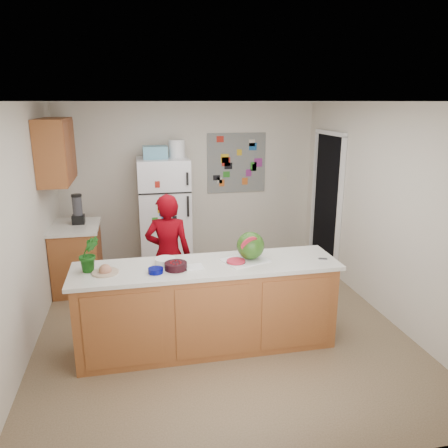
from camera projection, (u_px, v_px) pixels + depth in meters
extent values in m
cube|color=brown|center=(217.00, 322.00, 5.15)|extent=(4.00, 4.50, 0.02)
cube|color=beige|center=(190.00, 183.00, 6.94)|extent=(4.00, 0.02, 2.50)
cube|color=beige|center=(22.00, 230.00, 4.41)|extent=(0.02, 4.50, 2.50)
cube|color=beige|center=(382.00, 210.00, 5.20)|extent=(0.02, 4.50, 2.50)
cube|color=white|center=(216.00, 100.00, 4.47)|extent=(4.00, 4.50, 0.02)
cube|color=black|center=(327.00, 203.00, 6.63)|extent=(0.03, 0.85, 2.04)
cube|color=brown|center=(208.00, 308.00, 4.51)|extent=(2.60, 0.62, 0.88)
cube|color=silver|center=(207.00, 266.00, 4.39)|extent=(2.68, 0.70, 0.04)
cube|color=brown|center=(78.00, 258.00, 5.97)|extent=(0.60, 0.80, 0.86)
cube|color=silver|center=(74.00, 227.00, 5.85)|extent=(0.64, 0.84, 0.04)
cube|color=brown|center=(56.00, 151.00, 5.50)|extent=(0.35, 1.00, 0.80)
cube|color=silver|center=(165.00, 215.00, 6.60)|extent=(0.75, 0.70, 1.70)
cube|color=#5999B2|center=(155.00, 152.00, 6.32)|extent=(0.35, 0.28, 0.18)
cube|color=slate|center=(237.00, 163.00, 6.98)|extent=(0.95, 0.01, 0.95)
imported|color=#660008|center=(168.00, 255.00, 5.20)|extent=(0.59, 0.43, 1.48)
cylinder|color=black|center=(78.00, 210.00, 5.88)|extent=(0.13, 0.13, 0.38)
cube|color=silver|center=(245.00, 260.00, 4.48)|extent=(0.52, 0.46, 0.01)
sphere|color=#1B6211|center=(250.00, 246.00, 4.47)|extent=(0.28, 0.28, 0.28)
cylinder|color=red|center=(236.00, 261.00, 4.41)|extent=(0.19, 0.19, 0.02)
cylinder|color=black|center=(176.00, 266.00, 4.25)|extent=(0.25, 0.25, 0.07)
cylinder|color=silver|center=(165.00, 261.00, 4.39)|extent=(0.21, 0.21, 0.06)
cylinder|color=#01045A|center=(156.00, 271.00, 4.16)|extent=(0.18, 0.18, 0.05)
cylinder|color=#B6AC8E|center=(105.00, 272.00, 4.16)|extent=(0.27, 0.27, 0.02)
cube|color=white|center=(194.00, 267.00, 4.29)|extent=(0.18, 0.16, 0.02)
cube|color=slate|center=(323.00, 259.00, 4.52)|extent=(0.09, 0.06, 0.01)
imported|color=#104114|center=(89.00, 254.00, 4.16)|extent=(0.23, 0.20, 0.36)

